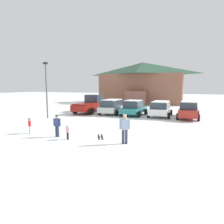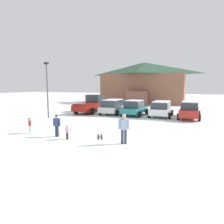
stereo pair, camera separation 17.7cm
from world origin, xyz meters
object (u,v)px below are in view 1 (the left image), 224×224
at_px(pickup_truck, 91,104).
at_px(parked_teal_hatchback, 134,108).
at_px(skier_child_in_pink_snowsuit, 68,131).
at_px(skier_teen_in_navy_coat, 57,125).
at_px(skier_adult_in_blue_parka, 125,127).
at_px(skier_child_in_red_jacket, 30,125).
at_px(parked_white_suv, 160,108).
at_px(pair_of_skis, 101,137).
at_px(parked_red_sedan, 189,110).
at_px(ski_lodge, 142,83).
at_px(parked_silver_wagon, 112,106).
at_px(lamp_post, 46,87).

bearing_deg(pickup_truck, parked_teal_hatchback, -4.91).
relative_size(skier_child_in_pink_snowsuit, skier_teen_in_navy_coat, 0.63).
bearing_deg(parked_teal_hatchback, skier_adult_in_blue_parka, -75.90).
bearing_deg(skier_child_in_pink_snowsuit, skier_teen_in_navy_coat, 163.49).
bearing_deg(skier_teen_in_navy_coat, skier_child_in_red_jacket, 179.81).
distance_m(parked_white_suv, pair_of_skis, 10.54).
distance_m(parked_red_sedan, skier_child_in_pink_snowsuit, 13.20).
distance_m(ski_lodge, parked_teal_hatchback, 17.16).
bearing_deg(ski_lodge, skier_adult_in_blue_parka, -77.72).
xyz_separation_m(parked_teal_hatchback, skier_adult_in_blue_parka, (2.74, -10.89, 0.10)).
bearing_deg(parked_silver_wagon, skier_child_in_red_jacket, -97.60).
bearing_deg(skier_child_in_pink_snowsuit, lamp_post, 137.85).
xyz_separation_m(ski_lodge, skier_child_in_red_jacket, (-0.82, -27.64, -3.30)).
xyz_separation_m(parked_teal_hatchback, skier_child_in_red_jacket, (-4.06, -11.07, -0.25)).
height_order(pickup_truck, lamp_post, lamp_post).
relative_size(parked_red_sedan, skier_child_in_pink_snowsuit, 5.38).
relative_size(skier_teen_in_navy_coat, pair_of_skis, 1.02).
relative_size(pickup_truck, skier_adult_in_blue_parka, 3.54).
distance_m(parked_teal_hatchback, skier_teen_in_navy_coat, 11.21).
xyz_separation_m(parked_teal_hatchback, skier_child_in_pink_snowsuit, (-0.75, -11.37, -0.34)).
bearing_deg(skier_child_in_pink_snowsuit, parked_red_sedan, 60.71).
height_order(parked_red_sedan, skier_child_in_pink_snowsuit, parked_red_sedan).
xyz_separation_m(parked_red_sedan, skier_teen_in_navy_coat, (-7.46, -11.21, -0.07)).
bearing_deg(parked_silver_wagon, parked_red_sedan, 1.28).
xyz_separation_m(pickup_truck, skier_adult_in_blue_parka, (8.40, -11.38, -0.05)).
xyz_separation_m(parked_white_suv, skier_child_in_pink_snowsuit, (-3.66, -11.57, -0.38)).
height_order(parked_teal_hatchback, skier_child_in_pink_snowsuit, parked_teal_hatchback).
xyz_separation_m(parked_teal_hatchback, pickup_truck, (-5.66, 0.49, 0.15)).
bearing_deg(pair_of_skis, skier_child_in_red_jacket, -168.88).
bearing_deg(skier_teen_in_navy_coat, lamp_post, 134.69).
relative_size(ski_lodge, skier_child_in_red_jacket, 14.95).
bearing_deg(parked_silver_wagon, ski_lodge, 92.24).
bearing_deg(skier_teen_in_navy_coat, pair_of_skis, 20.53).
bearing_deg(parked_teal_hatchback, skier_teen_in_navy_coat, -99.01).
distance_m(ski_lodge, lamp_post, 22.25).
bearing_deg(parked_red_sedan, pickup_truck, 178.23).
distance_m(parked_red_sedan, pair_of_skis, 11.37).
xyz_separation_m(skier_adult_in_blue_parka, skier_teen_in_navy_coat, (-4.49, -0.19, -0.15)).
relative_size(skier_child_in_pink_snowsuit, skier_child_in_red_jacket, 0.85).
bearing_deg(lamp_post, ski_lodge, 78.92).
bearing_deg(pickup_truck, skier_teen_in_navy_coat, -71.33).
relative_size(skier_adult_in_blue_parka, lamp_post, 0.30).
xyz_separation_m(parked_silver_wagon, lamp_post, (-4.92, -5.20, 2.21)).
xyz_separation_m(parked_silver_wagon, skier_teen_in_navy_coat, (0.84, -11.03, -0.12)).
xyz_separation_m(parked_red_sedan, skier_adult_in_blue_parka, (-2.97, -11.03, 0.08)).
bearing_deg(parked_white_suv, skier_teen_in_navy_coat, -112.45).
relative_size(ski_lodge, skier_teen_in_navy_coat, 11.14).
bearing_deg(parked_teal_hatchback, ski_lodge, 101.08).
bearing_deg(parked_white_suv, skier_adult_in_blue_parka, -90.86).
bearing_deg(parked_white_suv, pickup_truck, 178.07).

